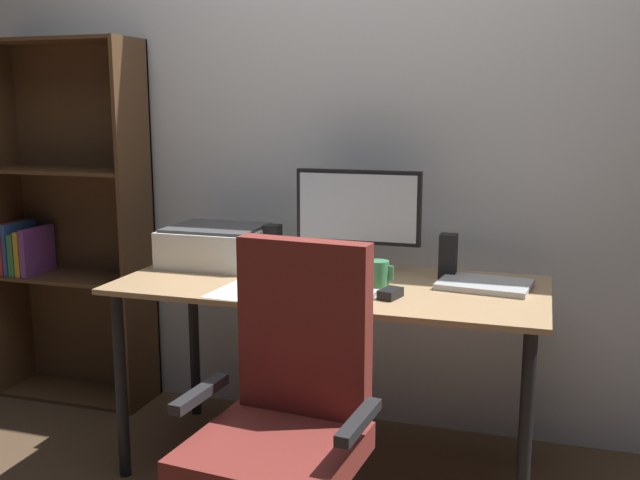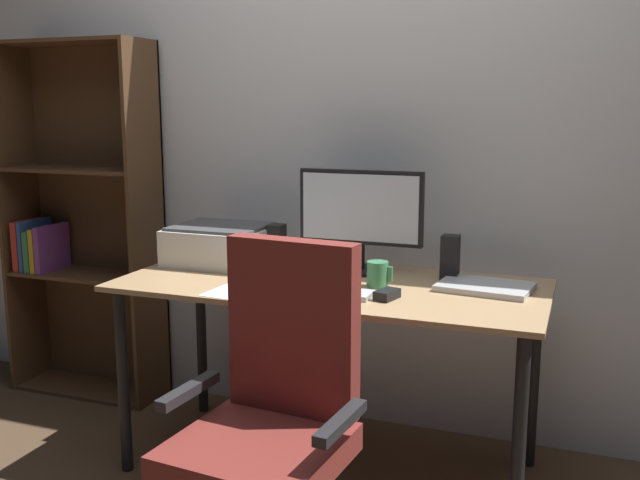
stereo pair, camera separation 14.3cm
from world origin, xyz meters
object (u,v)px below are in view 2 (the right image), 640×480
desk (330,305)px  speaker_right (450,258)px  keyboard (331,292)px  speaker_left (276,245)px  coffee_mug (378,274)px  mouse (387,295)px  monitor (360,214)px  office_chair (271,438)px  laptop (485,287)px  bookshelf (81,225)px  printer (221,244)px

desk → speaker_right: (0.41, 0.20, 0.17)m
keyboard → speaker_left: (-0.37, 0.36, 0.08)m
keyboard → speaker_left: speaker_left is taller
keyboard → coffee_mug: 0.21m
keyboard → coffee_mug: bearing=54.8°
speaker_right → mouse: bearing=-112.7°
monitor → mouse: size_ratio=5.18×
mouse → office_chair: bearing=-92.5°
desk → laptop: laptop is taller
desk → bookshelf: (-1.40, 0.35, 0.17)m
coffee_mug → office_chair: bearing=-98.2°
printer → coffee_mug: bearing=-11.7°
printer → office_chair: (0.62, -0.86, -0.36)m
coffee_mug → desk: bearing=-178.7°
desk → mouse: mouse is taller
office_chair → speaker_left: bearing=118.2°
mouse → bookshelf: bearing=178.4°
mouse → laptop: bearing=54.9°
laptop → speaker_left: size_ratio=1.88×
office_chair → keyboard: bearing=97.1°
speaker_right → desk: bearing=-153.4°
printer → desk: bearing=-16.0°
mouse → printer: printer is taller
keyboard → bookshelf: bearing=161.8°
bookshelf → monitor: bearing=-5.5°
printer → office_chair: office_chair is taller
monitor → speaker_right: 0.39m
desk → printer: size_ratio=3.93×
monitor → laptop: (0.50, -0.11, -0.22)m
speaker_right → speaker_left: bearing=180.0°
speaker_left → laptop: bearing=-7.1°
keyboard → printer: printer is taller
laptop → printer: bearing=-176.3°
desk → speaker_left: speaker_left is taller
mouse → speaker_left: (-0.57, 0.35, 0.07)m
coffee_mug → speaker_right: 0.30m
printer → bookshelf: bookshelf is taller
keyboard → speaker_right: speaker_right is taller
monitor → printer: 0.61m
office_chair → bookshelf: size_ratio=0.60×
mouse → office_chair: 0.66m
mouse → monitor: bearing=135.4°
speaker_left → printer: size_ratio=0.43×
desk → mouse: bearing=-29.8°
speaker_right → bookshelf: 1.81m
laptop → printer: printer is taller
speaker_left → bookshelf: bearing=172.3°
keyboard → mouse: 0.20m
keyboard → coffee_mug: size_ratio=3.07×
mouse → printer: bearing=174.3°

